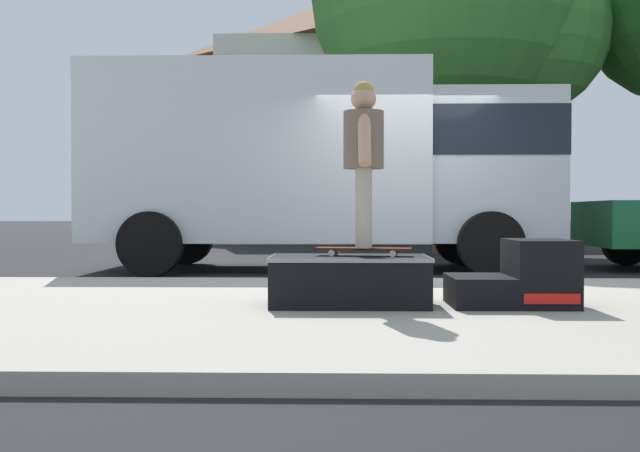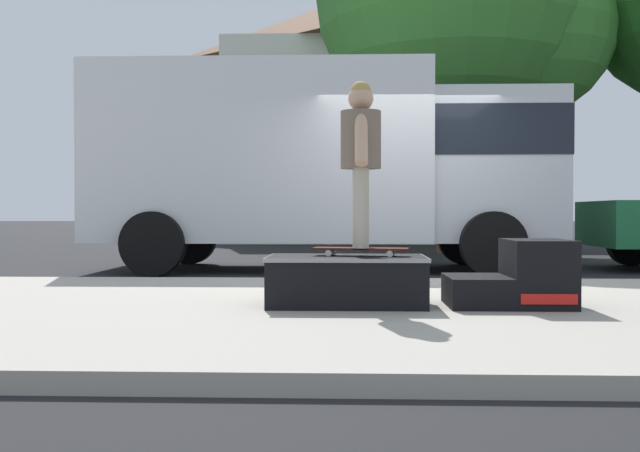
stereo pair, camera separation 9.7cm
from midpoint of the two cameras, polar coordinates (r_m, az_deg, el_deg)
ground_plane at (r=8.96m, az=7.93°, el=-4.58°), size 140.00×140.00×0.00m
sidewalk_slab at (r=6.00m, az=10.86°, el=-6.79°), size 50.00×5.00×0.12m
skate_box at (r=5.90m, az=2.59°, el=-4.22°), size 1.29×0.74×0.40m
kicker_ramp at (r=6.07m, az=15.89°, el=-4.02°), size 0.98×0.68×0.54m
skateboard at (r=5.90m, az=3.71°, el=-1.84°), size 0.80×0.33×0.07m
skater_kid at (r=5.92m, az=3.71°, el=6.03°), size 0.33×0.70×1.36m
box_truck at (r=11.11m, az=0.71°, el=5.29°), size 6.91×2.63×3.05m
street_tree_neighbour at (r=16.62m, az=11.69°, el=16.75°), size 6.43×5.84×8.48m
house_behind at (r=24.44m, az=4.25°, el=8.94°), size 9.54×8.23×8.40m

